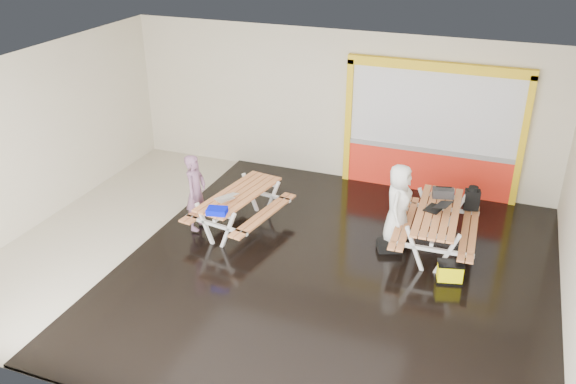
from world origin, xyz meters
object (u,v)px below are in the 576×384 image
at_px(person_right, 398,204).
at_px(fluke_bag, 450,272).
at_px(picnic_table_left, 239,202).
at_px(backpack, 472,198).
at_px(dark_case, 389,246).
at_px(toolbox, 443,193).
at_px(blue_pouch, 217,211).
at_px(laptop_right, 437,207).
at_px(person_left, 196,192).
at_px(laptop_left, 226,197).
at_px(picnic_table_right, 437,220).

xyz_separation_m(person_right, fluke_bag, (1.14, -0.95, -0.66)).
bearing_deg(person_right, picnic_table_left, 100.57).
bearing_deg(backpack, dark_case, -136.48).
bearing_deg(backpack, toolbox, -150.05).
distance_m(person_right, blue_pouch, 3.38).
xyz_separation_m(laptop_right, toolbox, (0.02, 0.58, 0.03)).
relative_size(person_left, laptop_left, 3.16).
height_order(picnic_table_right, laptop_right, laptop_right).
distance_m(person_left, laptop_left, 0.67).
xyz_separation_m(picnic_table_left, person_right, (3.05, 0.51, 0.26)).
bearing_deg(blue_pouch, fluke_bag, 6.57).
xyz_separation_m(person_right, blue_pouch, (-3.06, -1.44, -0.01)).
xyz_separation_m(toolbox, dark_case, (-0.78, -0.94, -0.82)).
bearing_deg(laptop_right, picnic_table_left, -171.01).
xyz_separation_m(person_right, dark_case, (-0.05, -0.28, -0.76)).
bearing_deg(person_right, person_left, 103.57).
distance_m(picnic_table_left, laptop_right, 3.81).
distance_m(picnic_table_right, toolbox, 0.66).
bearing_deg(laptop_right, dark_case, -154.34).
relative_size(person_right, backpack, 3.27).
distance_m(laptop_left, laptop_right, 3.97).
height_order(person_right, laptop_right, person_right).
distance_m(picnic_table_right, laptop_left, 4.00).
bearing_deg(fluke_bag, laptop_right, 113.08).
xyz_separation_m(laptop_left, toolbox, (3.88, 1.53, 0.07)).
xyz_separation_m(picnic_table_right, backpack, (0.53, 0.90, 0.13)).
xyz_separation_m(laptop_left, fluke_bag, (4.29, -0.07, -0.65)).
relative_size(picnic_table_right, toolbox, 5.12).
bearing_deg(person_right, picnic_table_right, -84.08).
relative_size(picnic_table_right, laptop_right, 4.25).
distance_m(toolbox, fluke_bag, 1.81).
bearing_deg(backpack, picnic_table_right, -120.44).
height_order(picnic_table_left, person_right, person_right).
bearing_deg(dark_case, blue_pouch, -159.03).
bearing_deg(picnic_table_right, toolbox, 90.35).
distance_m(blue_pouch, backpack, 4.94).
height_order(laptop_left, backpack, backpack).
relative_size(picnic_table_right, fluke_bag, 4.48).
relative_size(laptop_right, backpack, 1.08).
height_order(picnic_table_left, person_left, person_left).
relative_size(picnic_table_left, dark_case, 5.08).
bearing_deg(toolbox, person_right, -137.98).
bearing_deg(dark_case, fluke_bag, -29.25).
xyz_separation_m(picnic_table_left, picnic_table_right, (3.78, 0.58, 0.02)).
xyz_separation_m(person_right, backpack, (1.26, 0.96, -0.11)).
distance_m(person_right, laptop_left, 3.27).
bearing_deg(person_right, laptop_right, -82.53).
height_order(person_right, dark_case, person_right).
bearing_deg(laptop_right, picnic_table_right, -31.33).
xyz_separation_m(picnic_table_right, blue_pouch, (-3.79, -1.50, 0.22)).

